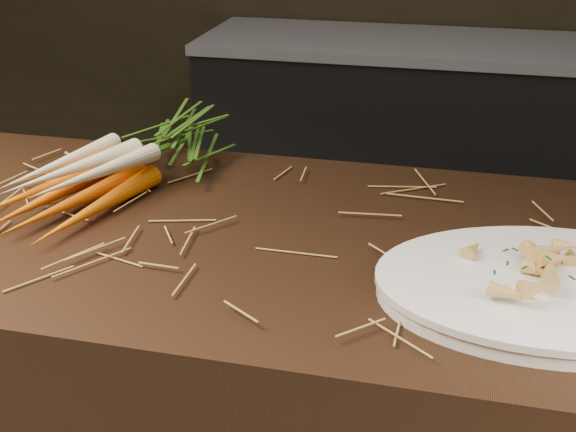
% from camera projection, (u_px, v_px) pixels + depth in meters
% --- Properties ---
extents(main_counter, '(2.40, 0.70, 0.90)m').
position_uv_depth(main_counter, '(208.00, 430.00, 1.41)').
color(main_counter, black).
rests_on(main_counter, ground).
extents(back_counter, '(1.82, 0.62, 0.84)m').
position_uv_depth(back_counter, '(422.00, 141.00, 3.02)').
color(back_counter, black).
rests_on(back_counter, ground).
extents(straw_bedding, '(1.40, 0.60, 0.02)m').
position_uv_depth(straw_bedding, '(194.00, 220.00, 1.22)').
color(straw_bedding, '#B07C3D').
rests_on(straw_bedding, main_counter).
extents(root_veg_bunch, '(0.34, 0.60, 0.11)m').
position_uv_depth(root_veg_bunch, '(142.00, 154.00, 1.38)').
color(root_veg_bunch, '#E55109').
rests_on(root_veg_bunch, main_counter).
extents(serving_platter, '(0.54, 0.41, 0.03)m').
position_uv_depth(serving_platter, '(555.00, 292.00, 1.00)').
color(serving_platter, white).
rests_on(serving_platter, main_counter).
extents(roasted_veg_heap, '(0.27, 0.21, 0.05)m').
position_uv_depth(roasted_veg_heap, '(559.00, 266.00, 0.98)').
color(roasted_veg_heap, gold).
rests_on(roasted_veg_heap, serving_platter).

